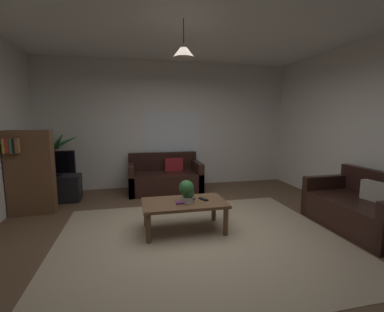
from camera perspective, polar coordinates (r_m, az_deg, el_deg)
name	(u,v)px	position (r m, az deg, el deg)	size (l,w,h in m)	color
floor	(197,234)	(3.86, 1.02, -16.42)	(5.70, 5.52, 0.02)	brown
rug	(200,240)	(3.68, 1.80, -17.48)	(3.71, 3.04, 0.01)	tan
wall_back	(168,125)	(6.26, -5.06, 6.60)	(5.82, 0.06, 2.86)	silver
wall_right	(377,129)	(5.05, 34.88, 4.82)	(0.06, 5.52, 2.86)	silver
ceiling	(197,14)	(3.74, 1.15, 28.10)	(5.70, 5.52, 0.02)	white
window_pane	(173,138)	(6.26, -4.01, 3.89)	(1.30, 0.01, 1.15)	white
couch_under_window	(165,179)	(5.87, -5.80, -4.90)	(1.54, 0.86, 0.82)	black
couch_right_side	(362,210)	(4.61, 32.59, -9.80)	(0.86, 1.48, 0.82)	black
coffee_table	(184,206)	(3.82, -1.66, -10.61)	(1.16, 0.67, 0.43)	brown
book_on_table_0	(180,203)	(3.72, -2.57, -9.93)	(0.11, 0.10, 0.02)	#72387F
remote_on_table_0	(203,199)	(3.87, 2.45, -9.22)	(0.05, 0.16, 0.02)	black
remote_on_table_1	(190,198)	(3.90, -0.53, -9.05)	(0.05, 0.16, 0.02)	black
potted_plant_on_table	(187,191)	(3.70, -1.08, -7.54)	(0.21, 0.21, 0.32)	beige
tv_stand	(56,189)	(5.77, -27.18, -6.24)	(0.90, 0.44, 0.50)	black
tv	(53,163)	(5.66, -27.56, -1.40)	(0.77, 0.16, 0.48)	black
potted_palm_corner	(56,166)	(6.17, -27.04, -1.88)	(0.83, 0.83, 1.35)	brown
bookshelf_corner	(30,172)	(5.12, -31.35, -2.95)	(0.70, 0.31, 1.40)	brown
pendant_lamp	(184,50)	(3.72, -1.81, 21.71)	(0.28, 0.28, 0.48)	black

